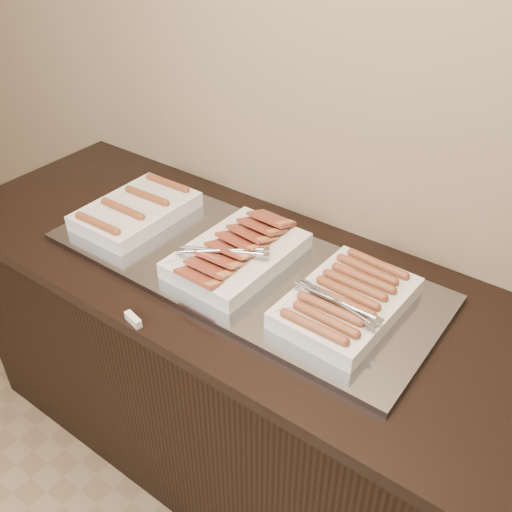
{
  "coord_description": "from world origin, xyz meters",
  "views": [
    {
      "loc": [
        0.86,
        1.06,
        1.93
      ],
      "look_at": [
        0.07,
        2.13,
        0.97
      ],
      "focal_mm": 40.0,
      "sensor_mm": 36.0,
      "label": 1
    }
  ],
  "objects_px": {
    "warming_tray": "(240,266)",
    "dish_right": "(346,301)",
    "dish_center": "(237,253)",
    "dish_left": "(136,210)",
    "counter": "(239,370)"
  },
  "relations": [
    {
      "from": "dish_center",
      "to": "warming_tray",
      "type": "bearing_deg",
      "value": 20.32
    },
    {
      "from": "dish_left",
      "to": "dish_center",
      "type": "bearing_deg",
      "value": -0.67
    },
    {
      "from": "warming_tray",
      "to": "dish_left",
      "type": "bearing_deg",
      "value": 180.0
    },
    {
      "from": "counter",
      "to": "dish_right",
      "type": "bearing_deg",
      "value": -0.53
    },
    {
      "from": "warming_tray",
      "to": "dish_center",
      "type": "xyz_separation_m",
      "value": [
        -0.01,
        -0.0,
        0.04
      ]
    },
    {
      "from": "warming_tray",
      "to": "dish_right",
      "type": "height_order",
      "value": "dish_right"
    },
    {
      "from": "warming_tray",
      "to": "dish_right",
      "type": "distance_m",
      "value": 0.36
    },
    {
      "from": "counter",
      "to": "dish_right",
      "type": "height_order",
      "value": "dish_right"
    },
    {
      "from": "dish_left",
      "to": "dish_center",
      "type": "distance_m",
      "value": 0.43
    },
    {
      "from": "counter",
      "to": "dish_center",
      "type": "xyz_separation_m",
      "value": [
        0.0,
        -0.0,
        0.5
      ]
    },
    {
      "from": "dish_center",
      "to": "dish_right",
      "type": "height_order",
      "value": "dish_center"
    },
    {
      "from": "warming_tray",
      "to": "dish_right",
      "type": "xyz_separation_m",
      "value": [
        0.36,
        -0.0,
        0.04
      ]
    },
    {
      "from": "warming_tray",
      "to": "dish_right",
      "type": "relative_size",
      "value": 3.04
    },
    {
      "from": "dish_center",
      "to": "dish_left",
      "type": "bearing_deg",
      "value": -179.18
    },
    {
      "from": "warming_tray",
      "to": "counter",
      "type": "bearing_deg",
      "value": 180.0
    }
  ]
}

